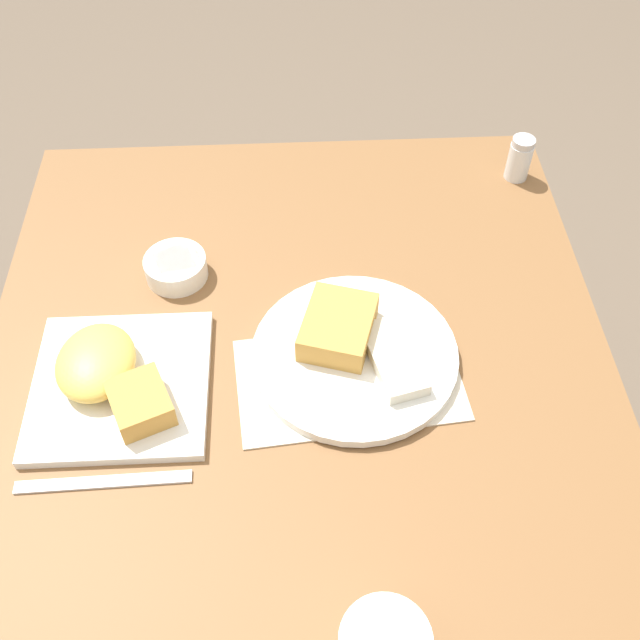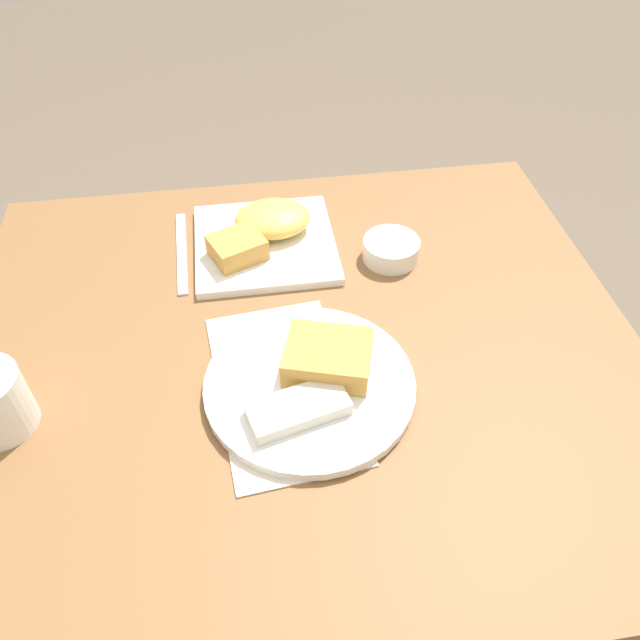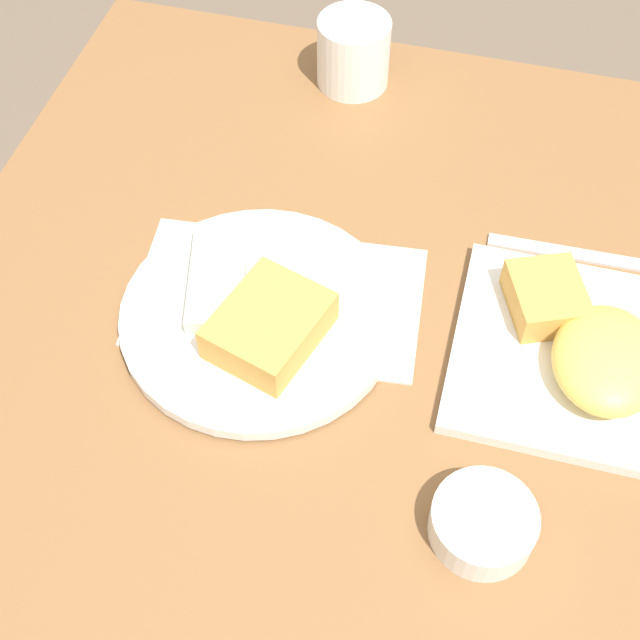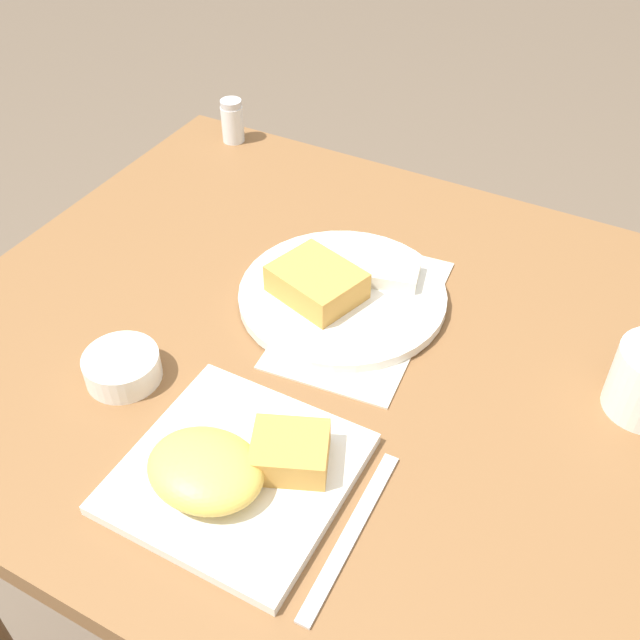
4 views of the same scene
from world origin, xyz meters
The scene contains 8 objects.
ground_plane centered at (0.00, 0.00, 0.00)m, with size 8.00×8.00×0.00m, color brown.
dining_table centered at (0.00, 0.00, 0.68)m, with size 0.97×0.86×0.77m.
menu_card centered at (0.03, 0.07, 0.77)m, with size 0.20×0.31×0.00m.
plate_square_near centered at (0.03, -0.24, 0.79)m, with size 0.23×0.23×0.06m.
plate_oval_far centered at (0.00, 0.08, 0.79)m, with size 0.28×0.28×0.05m.
sauce_ramekin centered at (-0.17, -0.18, 0.79)m, with size 0.09×0.09×0.04m.
salt_shaker centered at (-0.37, 0.38, 0.80)m, with size 0.04×0.04×0.08m.
butter_knife centered at (0.17, -0.24, 0.77)m, with size 0.02×0.21×0.00m.
Camera 4 is at (0.34, -0.62, 1.43)m, focal length 42.00 mm.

